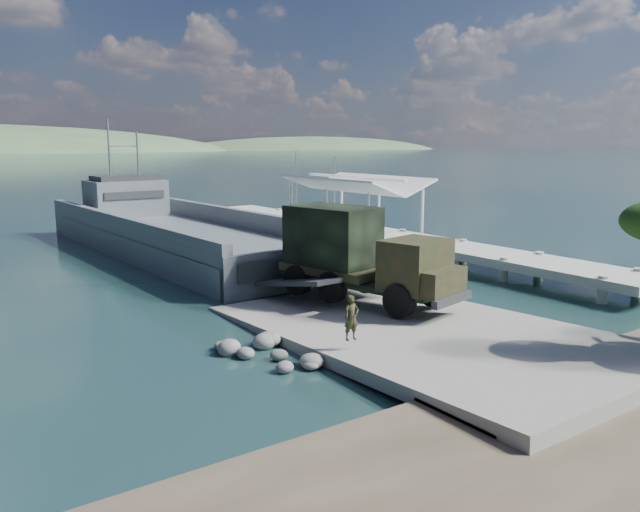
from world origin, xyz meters
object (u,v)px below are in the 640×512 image
(landing_craft, at_px, (179,241))
(pier, at_px, (363,224))
(sailboat_far, at_px, (297,213))
(military_truck, at_px, (359,255))
(soldier, at_px, (351,328))
(sailboat_near, at_px, (336,224))

(landing_craft, bearing_deg, pier, -22.88)
(pier, xyz_separation_m, sailboat_far, (5.99, 18.75, -1.21))
(military_truck, xyz_separation_m, soldier, (-4.84, -5.72, -1.32))
(military_truck, relative_size, sailboat_near, 1.42)
(landing_craft, bearing_deg, sailboat_far, 33.76)
(military_truck, distance_m, soldier, 7.61)
(military_truck, bearing_deg, pier, 37.92)
(sailboat_near, relative_size, sailboat_far, 0.93)
(landing_craft, distance_m, sailboat_near, 17.29)
(sailboat_near, bearing_deg, pier, -128.18)
(pier, height_order, landing_craft, landing_craft)
(pier, bearing_deg, landing_craft, 159.47)
(soldier, height_order, sailboat_near, sailboat_near)
(pier, xyz_separation_m, sailboat_near, (3.82, 8.75, -1.24))
(landing_craft, xyz_separation_m, soldier, (-3.95, -25.30, 0.46))
(pier, xyz_separation_m, soldier, (-16.97, -20.42, -0.28))
(military_truck, xyz_separation_m, sailboat_far, (18.11, 33.45, -2.25))
(military_truck, xyz_separation_m, sailboat_near, (15.95, 23.46, -2.28))
(soldier, xyz_separation_m, sailboat_near, (20.80, 29.17, -0.95))
(soldier, xyz_separation_m, sailboat_far, (22.96, 39.17, -0.93))
(pier, distance_m, sailboat_far, 19.72)
(landing_craft, relative_size, sailboat_far, 4.89)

